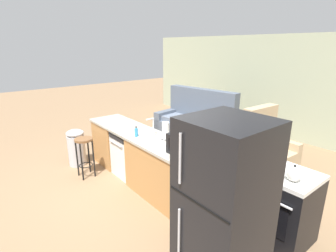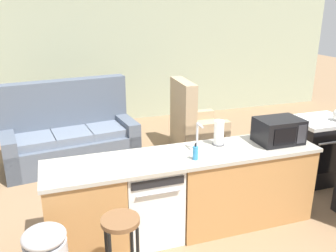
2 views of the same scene
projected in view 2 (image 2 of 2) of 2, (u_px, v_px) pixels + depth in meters
ground_plane at (172, 230)px, 3.96m from camera, size 24.00×24.00×0.00m
wall_back at (120, 60)px, 7.40m from camera, size 10.00×0.06×2.60m
kitchen_counter at (193, 194)px, 3.90m from camera, size 2.94×0.66×0.90m
dishwasher at (150, 201)px, 3.75m from camera, size 0.58×0.61×0.84m
stove_range at (317, 149)px, 5.01m from camera, size 0.76×0.68×0.90m
microwave at (279, 131)px, 4.00m from camera, size 0.50×0.37×0.28m
sink_faucet at (198, 138)px, 3.81m from camera, size 0.07×0.17×0.30m
paper_towel_roll at (219, 133)px, 3.94m from camera, size 0.14×0.14×0.28m
soap_bottle at (195, 153)px, 3.57m from camera, size 0.06×0.06×0.18m
bar_stool at (121, 240)px, 2.94m from camera, size 0.32×0.32×0.74m
couch at (70, 137)px, 5.65m from camera, size 2.10×1.16×1.27m
armchair at (194, 128)px, 6.18m from camera, size 0.83×0.88×1.20m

